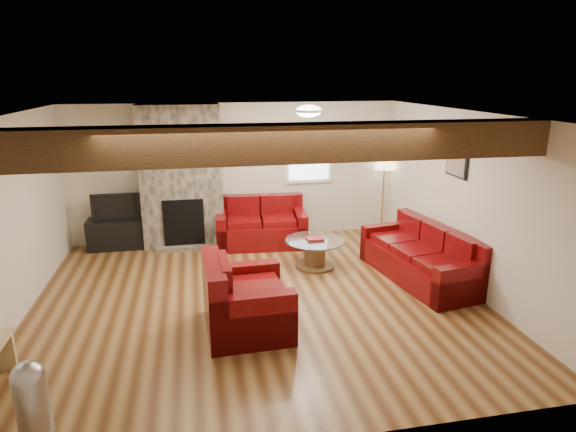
% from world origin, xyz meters
% --- Properties ---
extents(room, '(8.00, 8.00, 8.00)m').
position_xyz_m(room, '(0.00, 0.00, 1.25)').
color(room, '#522F15').
rests_on(room, ground).
extents(floor, '(6.00, 6.00, 0.00)m').
position_xyz_m(floor, '(0.00, 0.00, 0.00)').
color(floor, '#522F15').
rests_on(floor, ground).
extents(oak_beam, '(6.00, 0.36, 0.38)m').
position_xyz_m(oak_beam, '(0.00, -1.25, 2.31)').
color(oak_beam, '#362110').
rests_on(oak_beam, room).
extents(chimney_breast, '(1.40, 0.67, 2.50)m').
position_xyz_m(chimney_breast, '(-1.00, 2.49, 1.22)').
color(chimney_breast, '#3D362F').
rests_on(chimney_breast, floor).
extents(back_window, '(0.90, 0.08, 1.10)m').
position_xyz_m(back_window, '(1.35, 2.71, 1.55)').
color(back_window, white).
rests_on(back_window, room).
extents(ceiling_dome, '(0.40, 0.40, 0.18)m').
position_xyz_m(ceiling_dome, '(0.90, 0.90, 2.44)').
color(ceiling_dome, '#F3E6CE').
rests_on(ceiling_dome, room).
extents(artwork_back, '(0.42, 0.06, 0.52)m').
position_xyz_m(artwork_back, '(0.15, 2.71, 1.70)').
color(artwork_back, black).
rests_on(artwork_back, room).
extents(artwork_right, '(0.06, 0.55, 0.42)m').
position_xyz_m(artwork_right, '(2.96, 0.30, 1.75)').
color(artwork_right, black).
rests_on(artwork_right, room).
extents(sofa_three, '(1.20, 2.19, 0.80)m').
position_xyz_m(sofa_three, '(2.48, 0.24, 0.40)').
color(sofa_three, '#430405').
rests_on(sofa_three, floor).
extents(loveseat, '(1.66, 1.03, 0.84)m').
position_xyz_m(loveseat, '(0.36, 2.23, 0.42)').
color(loveseat, '#430405').
rests_on(loveseat, floor).
extents(armchair_red, '(1.02, 1.16, 0.90)m').
position_xyz_m(armchair_red, '(-0.23, -0.75, 0.45)').
color(armchair_red, '#430405').
rests_on(armchair_red, floor).
extents(coffee_table, '(0.94, 0.94, 0.49)m').
position_xyz_m(coffee_table, '(1.05, 0.99, 0.23)').
color(coffee_table, '#402A14').
rests_on(coffee_table, floor).
extents(tv_cabinet, '(1.07, 0.43, 0.54)m').
position_xyz_m(tv_cabinet, '(-2.13, 2.53, 0.27)').
color(tv_cabinet, black).
rests_on(tv_cabinet, floor).
extents(television, '(0.83, 0.11, 0.48)m').
position_xyz_m(television, '(-2.13, 2.53, 0.78)').
color(television, black).
rests_on(television, tv_cabinet).
extents(floor_lamp, '(0.39, 0.39, 1.52)m').
position_xyz_m(floor_lamp, '(2.80, 2.55, 1.30)').
color(floor_lamp, tan).
rests_on(floor_lamp, floor).
extents(pedal_bin, '(0.35, 0.35, 0.69)m').
position_xyz_m(pedal_bin, '(-2.21, -2.19, 0.35)').
color(pedal_bin, '#A9A9AE').
rests_on(pedal_bin, floor).
extents(coal_bucket, '(0.31, 0.31, 0.29)m').
position_xyz_m(coal_bucket, '(-0.40, 2.13, 0.15)').
color(coal_bucket, gray).
rests_on(coal_bucket, floor).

